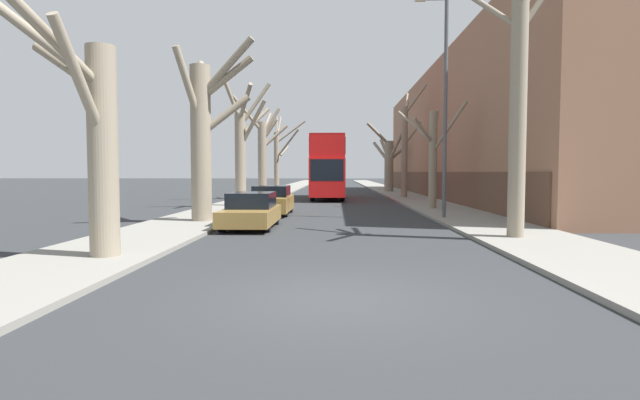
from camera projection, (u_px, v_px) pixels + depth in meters
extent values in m
plane|color=#2B2D30|center=(334.00, 299.00, 8.02)|extent=(300.00, 300.00, 0.00)
cube|color=gray|center=(286.00, 189.00, 58.10)|extent=(3.27, 120.00, 0.12)
cube|color=gray|center=(385.00, 189.00, 57.74)|extent=(3.27, 120.00, 0.12)
cube|color=#93664C|center=(490.00, 134.00, 39.88)|extent=(10.00, 47.48, 10.23)
cube|color=brown|center=(427.00, 185.00, 40.26)|extent=(0.12, 46.53, 2.05)
cylinder|color=gray|center=(103.00, 155.00, 11.33)|extent=(0.66, 0.66, 4.88)
cylinder|color=gray|center=(79.00, 81.00, 10.42)|extent=(0.39, 1.86, 2.41)
cylinder|color=gray|center=(50.00, 37.00, 10.01)|extent=(1.16, 2.60, 1.85)
cylinder|color=gray|center=(30.00, 31.00, 10.90)|extent=(2.99, 0.89, 2.45)
cylinder|color=gray|center=(69.00, 68.00, 11.34)|extent=(1.74, 0.44, 1.25)
cylinder|color=gray|center=(201.00, 145.00, 19.61)|extent=(0.79, 0.79, 6.21)
cylinder|color=gray|center=(225.00, 115.00, 19.66)|extent=(2.06, 0.59, 1.69)
cylinder|color=gray|center=(188.00, 87.00, 18.89)|extent=(0.92, 1.55, 2.90)
cylinder|color=gray|center=(201.00, 82.00, 20.44)|extent=(0.80, 2.20, 2.16)
cylinder|color=gray|center=(226.00, 78.00, 19.34)|extent=(2.26, 0.47, 1.77)
cylinder|color=gray|center=(226.00, 68.00, 19.15)|extent=(2.40, 0.84, 2.31)
cylinder|color=gray|center=(240.00, 161.00, 28.46)|extent=(0.62, 0.62, 5.38)
cylinder|color=gray|center=(255.00, 105.00, 28.37)|extent=(1.85, 0.45, 2.54)
cylinder|color=gray|center=(252.00, 124.00, 28.12)|extent=(1.70, 0.68, 2.68)
cylinder|color=gray|center=(254.00, 122.00, 28.90)|extent=(1.69, 1.43, 1.85)
cylinder|color=gray|center=(245.00, 102.00, 27.23)|extent=(1.22, 2.28, 1.78)
cylinder|color=gray|center=(232.00, 100.00, 27.78)|extent=(0.97, 1.30, 2.30)
cylinder|color=gray|center=(262.00, 161.00, 36.78)|extent=(0.64, 0.64, 5.72)
cylinder|color=gray|center=(269.00, 130.00, 36.64)|extent=(1.26, 0.24, 1.69)
cylinder|color=gray|center=(248.00, 114.00, 35.77)|extent=(2.11, 1.97, 2.57)
cylinder|color=gray|center=(275.00, 137.00, 36.88)|extent=(1.98, 0.72, 1.82)
cylinder|color=gray|center=(271.00, 123.00, 36.71)|extent=(1.46, 0.49, 2.19)
cylinder|color=gray|center=(266.00, 124.00, 37.46)|extent=(0.64, 1.90, 1.83)
cylinder|color=gray|center=(277.00, 164.00, 44.48)|extent=(0.46, 0.46, 5.56)
cylinder|color=gray|center=(279.00, 129.00, 45.31)|extent=(0.34, 2.15, 2.57)
cylinder|color=gray|center=(287.00, 144.00, 44.00)|extent=(2.20, 0.90, 2.60)
cylinder|color=gray|center=(282.00, 153.00, 45.44)|extent=(1.02, 2.18, 1.42)
cylinder|color=gray|center=(291.00, 132.00, 44.34)|extent=(2.65, 0.28, 2.03)
cylinder|color=gray|center=(277.00, 135.00, 45.10)|extent=(0.31, 1.68, 3.19)
cylinder|color=gray|center=(518.00, 115.00, 14.60)|extent=(0.49, 0.49, 7.42)
cylinder|color=gray|center=(489.00, 8.00, 15.24)|extent=(1.53, 1.81, 1.81)
cylinder|color=gray|center=(433.00, 161.00, 26.58)|extent=(0.43, 0.43, 5.26)
cylinder|color=gray|center=(449.00, 127.00, 25.67)|extent=(1.54, 1.78, 2.56)
cylinder|color=gray|center=(424.00, 131.00, 26.08)|extent=(1.29, 1.05, 1.41)
cylinder|color=gray|center=(436.00, 126.00, 27.11)|extent=(0.70, 1.46, 1.97)
cylinder|color=gray|center=(415.00, 127.00, 27.36)|extent=(1.80, 1.89, 1.96)
cylinder|color=gray|center=(404.00, 153.00, 38.62)|extent=(0.48, 0.48, 7.06)
cylinder|color=gray|center=(413.00, 134.00, 39.25)|extent=(1.67, 1.69, 2.02)
cylinder|color=gray|center=(415.00, 100.00, 37.83)|extent=(1.64, 1.30, 2.22)
cylinder|color=gray|center=(406.00, 110.00, 38.99)|extent=(0.62, 1.32, 1.54)
cylinder|color=gray|center=(406.00, 106.00, 39.42)|extent=(0.68, 2.20, 2.42)
cylinder|color=gray|center=(403.00, 125.00, 39.23)|extent=(0.23, 1.63, 2.78)
cylinder|color=gray|center=(389.00, 167.00, 49.70)|extent=(0.89, 0.89, 5.13)
cylinder|color=gray|center=(397.00, 153.00, 50.12)|extent=(2.08, 1.40, 1.69)
cylinder|color=gray|center=(396.00, 147.00, 48.66)|extent=(1.48, 2.21, 2.93)
cylinder|color=gray|center=(385.00, 150.00, 50.30)|extent=(1.06, 1.74, 2.30)
cylinder|color=gray|center=(378.00, 134.00, 49.20)|extent=(2.49, 1.07, 2.31)
cylinder|color=gray|center=(381.00, 152.00, 50.56)|extent=(1.71, 2.19, 2.27)
cube|color=red|center=(328.00, 177.00, 37.77)|extent=(2.42, 10.27, 2.62)
cube|color=red|center=(328.00, 150.00, 37.65)|extent=(2.37, 10.06, 1.52)
cube|color=#A91111|center=(328.00, 139.00, 37.60)|extent=(2.37, 10.06, 0.12)
cube|color=black|center=(328.00, 170.00, 37.74)|extent=(2.45, 9.03, 1.36)
cube|color=black|center=(328.00, 149.00, 37.65)|extent=(2.45, 9.03, 1.15)
cube|color=black|center=(327.00, 170.00, 32.64)|extent=(2.18, 0.06, 1.43)
cylinder|color=black|center=(313.00, 193.00, 34.79)|extent=(0.30, 1.11, 1.11)
cylinder|color=black|center=(342.00, 193.00, 34.72)|extent=(0.30, 1.11, 1.11)
cylinder|color=black|center=(316.00, 190.00, 40.73)|extent=(0.30, 1.11, 1.11)
cylinder|color=black|center=(341.00, 190.00, 40.67)|extent=(0.30, 1.11, 1.11)
cube|color=olive|center=(251.00, 216.00, 18.13)|extent=(1.76, 4.18, 0.55)
cube|color=black|center=(252.00, 200.00, 18.35)|extent=(1.55, 2.17, 0.56)
cylinder|color=black|center=(222.00, 223.00, 16.91)|extent=(0.20, 0.60, 0.60)
cylinder|color=black|center=(267.00, 223.00, 16.87)|extent=(0.20, 0.60, 0.60)
cylinder|color=black|center=(237.00, 217.00, 19.41)|extent=(0.20, 0.60, 0.60)
cylinder|color=black|center=(276.00, 217.00, 19.37)|extent=(0.20, 0.60, 0.60)
cube|color=olive|center=(271.00, 204.00, 23.88)|extent=(1.84, 4.27, 0.69)
cube|color=black|center=(272.00, 191.00, 24.10)|extent=(1.62, 2.22, 0.51)
cylinder|color=black|center=(250.00, 210.00, 22.64)|extent=(0.20, 0.63, 0.63)
cylinder|color=black|center=(285.00, 210.00, 22.59)|extent=(0.20, 0.63, 0.63)
cylinder|color=black|center=(258.00, 206.00, 25.20)|extent=(0.20, 0.63, 0.63)
cylinder|color=black|center=(290.00, 206.00, 25.15)|extent=(0.20, 0.63, 0.63)
cylinder|color=#4C4F54|center=(445.00, 109.00, 20.92)|extent=(0.16, 0.16, 9.37)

